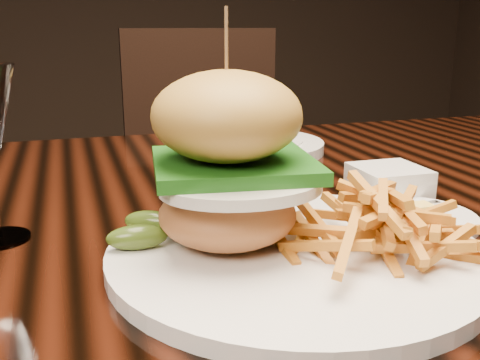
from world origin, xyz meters
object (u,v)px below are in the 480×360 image
object	(u,v)px
far_dish	(250,142)
chair_far	(209,174)
dining_table	(251,250)
burger_plate	(282,202)

from	to	relation	value
far_dish	chair_far	world-z (taller)	chair_far
far_dish	dining_table	bearing A→B (deg)	-107.73
chair_far	far_dish	bearing A→B (deg)	-95.39
burger_plate	far_dish	bearing A→B (deg)	94.49
dining_table	far_dish	size ratio (longest dim) A/B	6.35
burger_plate	far_dish	xyz separation A→B (m)	(0.12, 0.45, -0.04)
dining_table	burger_plate	distance (m)	0.25
dining_table	chair_far	size ratio (longest dim) A/B	1.68
burger_plate	chair_far	xyz separation A→B (m)	(0.21, 1.10, -0.27)
dining_table	burger_plate	world-z (taller)	burger_plate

